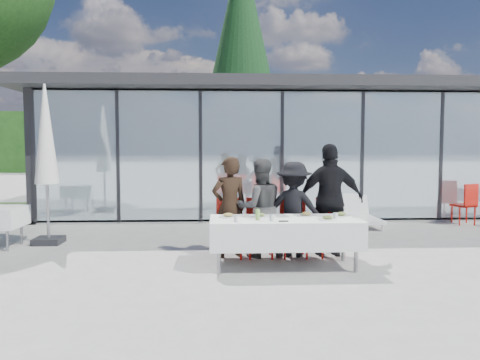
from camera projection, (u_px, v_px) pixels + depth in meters
name	position (u px, v px, depth m)	size (l,w,h in m)	color
ground	(251.00, 265.00, 7.25)	(90.00, 90.00, 0.00)	#9D9C95
pavilion	(294.00, 138.00, 15.32)	(14.80, 8.80, 3.44)	gray
treeline	(198.00, 142.00, 34.90)	(62.50, 2.00, 4.40)	#173B12
dining_table	(285.00, 232.00, 7.09)	(2.26, 0.96, 0.75)	white
diner_a	(229.00, 207.00, 7.75)	(0.61, 0.61, 1.67)	black
diner_chair_a	(229.00, 224.00, 7.80)	(0.44, 0.44, 0.97)	red
diner_b	(260.00, 208.00, 7.78)	(0.79, 0.79, 1.63)	#454545
diner_chair_b	(260.00, 224.00, 7.82)	(0.44, 0.44, 0.97)	red
diner_c	(294.00, 209.00, 7.81)	(1.03, 1.03, 1.59)	black
diner_chair_c	(293.00, 224.00, 7.85)	(0.44, 0.44, 0.97)	red
diner_d	(331.00, 200.00, 7.82)	(1.11, 1.11, 1.89)	black
diner_chair_d	(330.00, 224.00, 7.88)	(0.44, 0.44, 0.97)	red
plate_a	(228.00, 216.00, 7.18)	(0.29, 0.29, 0.07)	white
plate_b	(260.00, 216.00, 7.18)	(0.29, 0.29, 0.07)	white
plate_c	(306.00, 215.00, 7.30)	(0.29, 0.29, 0.07)	white
plate_d	(341.00, 215.00, 7.29)	(0.29, 0.29, 0.07)	white
plate_extra	(328.00, 218.00, 6.92)	(0.29, 0.29, 0.07)	white
juice_bottle	(258.00, 215.00, 6.90)	(0.06, 0.06, 0.16)	#80B74C
drinking_glasses	(282.00, 217.00, 6.84)	(1.56, 0.25, 0.10)	silver
folded_eyeglasses	(283.00, 221.00, 6.76)	(0.14, 0.03, 0.01)	black
spare_chair_b	(467.00, 202.00, 10.98)	(0.57, 0.57, 0.97)	red
market_umbrella	(46.00, 143.00, 8.73)	(0.50, 0.50, 3.00)	black
lounger	(361.00, 215.00, 10.91)	(0.66, 1.36, 0.72)	white
conifer_tree	(241.00, 49.00, 19.81)	(4.00, 4.00, 10.50)	#382316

